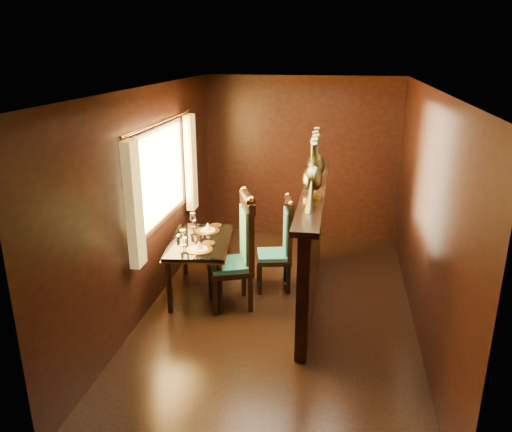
# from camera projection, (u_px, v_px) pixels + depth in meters

# --- Properties ---
(ground) EXTENTS (5.00, 5.00, 0.00)m
(ground) POSITION_uv_depth(u_px,v_px,m) (280.00, 309.00, 5.81)
(ground) COLOR black
(ground) RESTS_ON ground
(room_shell) EXTENTS (3.04, 5.04, 2.52)m
(room_shell) POSITION_uv_depth(u_px,v_px,m) (274.00, 176.00, 5.33)
(room_shell) COLOR black
(room_shell) RESTS_ON ground
(partition) EXTENTS (0.26, 2.70, 1.36)m
(partition) POSITION_uv_depth(u_px,v_px,m) (311.00, 244.00, 5.81)
(partition) COLOR black
(partition) RESTS_ON ground
(dining_table) EXTENTS (0.87, 1.26, 0.89)m
(dining_table) POSITION_uv_depth(u_px,v_px,m) (200.00, 245.00, 6.02)
(dining_table) COLOR black
(dining_table) RESTS_ON ground
(chair_left) EXTENTS (0.65, 0.67, 1.39)m
(chair_left) POSITION_uv_depth(u_px,v_px,m) (240.00, 247.00, 5.70)
(chair_left) COLOR black
(chair_left) RESTS_ON ground
(chair_right) EXTENTS (0.52, 0.53, 1.20)m
(chair_right) POSITION_uv_depth(u_px,v_px,m) (282.00, 241.00, 6.14)
(chair_right) COLOR black
(chair_right) RESTS_ON ground
(peacock_left) EXTENTS (0.22, 0.59, 0.70)m
(peacock_left) POSITION_uv_depth(u_px,v_px,m) (313.00, 167.00, 5.18)
(peacock_left) COLOR #184838
(peacock_left) RESTS_ON partition
(peacock_right) EXTENTS (0.22, 0.58, 0.69)m
(peacock_right) POSITION_uv_depth(u_px,v_px,m) (316.00, 155.00, 5.80)
(peacock_right) COLOR #184838
(peacock_right) RESTS_ON partition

